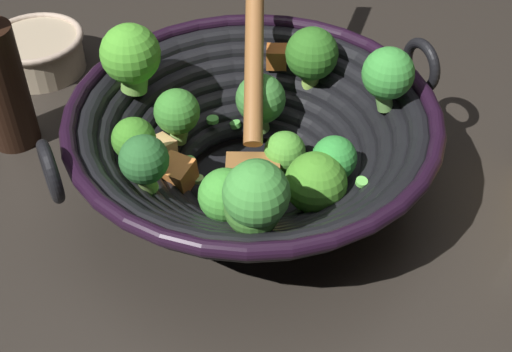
% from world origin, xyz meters
% --- Properties ---
extents(ground_plane, '(4.00, 4.00, 0.00)m').
position_xyz_m(ground_plane, '(0.00, 0.00, 0.00)').
color(ground_plane, '#28231E').
extents(wok, '(0.37, 0.42, 0.22)m').
position_xyz_m(wok, '(-0.00, -0.00, 0.07)').
color(wok, black).
rests_on(wok, ground).
extents(soy_sauce_bottle, '(0.05, 0.05, 0.18)m').
position_xyz_m(soy_sauce_bottle, '(-0.23, 0.12, 0.07)').
color(soy_sauce_bottle, black).
rests_on(soy_sauce_bottle, ground).
extents(prep_bowl, '(0.11, 0.11, 0.05)m').
position_xyz_m(prep_bowl, '(-0.21, 0.25, 0.03)').
color(prep_bowl, tan).
rests_on(prep_bowl, ground).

